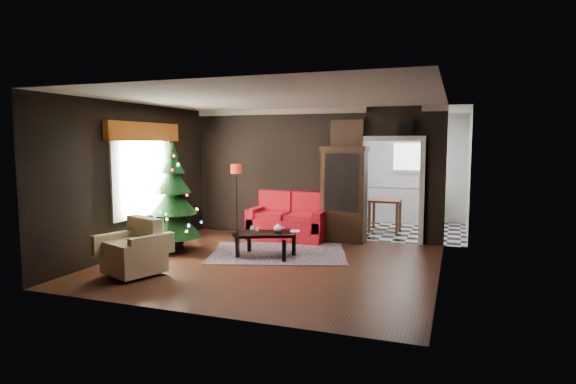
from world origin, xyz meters
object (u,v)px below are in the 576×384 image
(loveseat, at_px, (289,216))
(kitchen_table, at_px, (385,215))
(teapot, at_px, (278,228))
(christmas_tree, at_px, (174,197))
(coffee_table, at_px, (266,244))
(curio_cabinet, at_px, (344,196))
(wall_clock, at_px, (406,127))
(floor_lamp, at_px, (236,200))
(armchair, at_px, (133,246))

(loveseat, bearing_deg, kitchen_table, 42.51)
(loveseat, distance_m, teapot, 1.61)
(christmas_tree, xyz_separation_m, kitchen_table, (3.48, 3.42, -0.68))
(coffee_table, bearing_deg, curio_cabinet, 61.19)
(loveseat, xyz_separation_m, wall_clock, (2.35, 0.40, 1.88))
(teapot, bearing_deg, floor_lamp, 137.08)
(floor_lamp, height_order, christmas_tree, christmas_tree)
(coffee_table, xyz_separation_m, teapot, (0.21, 0.04, 0.30))
(christmas_tree, xyz_separation_m, armchair, (0.32, -1.62, -0.59))
(curio_cabinet, relative_size, kitchen_table, 2.53)
(teapot, bearing_deg, wall_clock, 44.66)
(armchair, bearing_deg, curio_cabinet, 76.50)
(christmas_tree, distance_m, armchair, 1.76)
(teapot, distance_m, kitchen_table, 3.54)
(floor_lamp, xyz_separation_m, armchair, (-0.22, -3.21, -0.37))
(armchair, xyz_separation_m, wall_clock, (3.70, 3.79, 1.92))
(coffee_table, height_order, teapot, teapot)
(coffee_table, height_order, wall_clock, wall_clock)
(curio_cabinet, xyz_separation_m, coffee_table, (-1.01, -1.83, -0.72))
(teapot, bearing_deg, coffee_table, -169.33)
(armchair, height_order, wall_clock, wall_clock)
(curio_cabinet, relative_size, coffee_table, 1.96)
(coffee_table, bearing_deg, christmas_tree, -175.06)
(floor_lamp, relative_size, armchair, 1.89)
(curio_cabinet, bearing_deg, floor_lamp, -169.93)
(christmas_tree, distance_m, teapot, 2.10)
(christmas_tree, relative_size, armchair, 2.39)
(curio_cabinet, distance_m, wall_clock, 1.88)
(loveseat, relative_size, wall_clock, 5.31)
(loveseat, height_order, armchair, loveseat)
(christmas_tree, distance_m, kitchen_table, 4.92)
(christmas_tree, relative_size, wall_clock, 6.12)
(wall_clock, bearing_deg, kitchen_table, 113.75)
(loveseat, bearing_deg, curio_cabinet, 10.83)
(wall_clock, distance_m, kitchen_table, 2.43)
(loveseat, distance_m, kitchen_table, 2.45)
(floor_lamp, xyz_separation_m, wall_clock, (3.49, 0.59, 1.55))
(teapot, bearing_deg, christmas_tree, -174.46)
(curio_cabinet, bearing_deg, christmas_tree, -144.85)
(wall_clock, bearing_deg, loveseat, -170.34)
(coffee_table, distance_m, kitchen_table, 3.66)
(floor_lamp, height_order, armchair, floor_lamp)
(curio_cabinet, xyz_separation_m, floor_lamp, (-2.29, -0.41, -0.12))
(teapot, relative_size, wall_clock, 0.55)
(floor_lamp, height_order, kitchen_table, floor_lamp)
(wall_clock, bearing_deg, christmas_tree, -151.68)
(armchair, height_order, teapot, armchair)
(curio_cabinet, xyz_separation_m, wall_clock, (1.20, 0.18, 1.43))
(curio_cabinet, xyz_separation_m, christmas_tree, (-2.83, -1.99, 0.10))
(curio_cabinet, relative_size, christmas_tree, 0.97)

